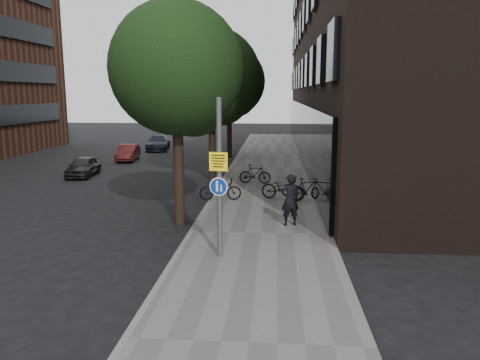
# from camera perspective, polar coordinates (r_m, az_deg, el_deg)

# --- Properties ---
(ground) EXTENTS (120.00, 120.00, 0.00)m
(ground) POSITION_cam_1_polar(r_m,az_deg,el_deg) (11.88, 0.80, -11.67)
(ground) COLOR black
(ground) RESTS_ON ground
(sidewalk) EXTENTS (4.50, 60.00, 0.12)m
(sidewalk) POSITION_cam_1_polar(r_m,az_deg,el_deg) (21.45, 3.13, -1.40)
(sidewalk) COLOR slate
(sidewalk) RESTS_ON ground
(curb_edge) EXTENTS (0.15, 60.00, 0.13)m
(curb_edge) POSITION_cam_1_polar(r_m,az_deg,el_deg) (21.61, -2.84, -1.30)
(curb_edge) COLOR slate
(curb_edge) RESTS_ON ground
(building_right_dark_brick) EXTENTS (12.00, 40.00, 18.00)m
(building_right_dark_brick) POSITION_cam_1_polar(r_m,az_deg,el_deg) (34.20, 18.44, 17.59)
(building_right_dark_brick) COLOR black
(building_right_dark_brick) RESTS_ON ground
(street_tree_near) EXTENTS (4.40, 4.40, 7.50)m
(street_tree_near) POSITION_cam_1_polar(r_m,az_deg,el_deg) (15.96, -7.40, 12.67)
(street_tree_near) COLOR black
(street_tree_near) RESTS_ON ground
(street_tree_mid) EXTENTS (5.00, 5.00, 7.80)m
(street_tree_mid) POSITION_cam_1_polar(r_m,az_deg,el_deg) (24.34, -3.28, 11.98)
(street_tree_mid) COLOR black
(street_tree_mid) RESTS_ON ground
(street_tree_far) EXTENTS (5.00, 5.00, 7.80)m
(street_tree_far) POSITION_cam_1_polar(r_m,az_deg,el_deg) (33.28, -1.19, 11.60)
(street_tree_far) COLOR black
(street_tree_far) RESTS_ON ground
(signpost) EXTENTS (0.49, 0.14, 4.27)m
(signpost) POSITION_cam_1_polar(r_m,az_deg,el_deg) (12.37, -2.53, 0.22)
(signpost) COLOR #595B5E
(signpost) RESTS_ON sidewalk
(pedestrian) EXTENTS (0.74, 0.60, 1.74)m
(pedestrian) POSITION_cam_1_polar(r_m,az_deg,el_deg) (15.68, 6.11, -2.42)
(pedestrian) COLOR black
(pedestrian) RESTS_ON sidewalk
(parked_bike_facade_near) EXTENTS (1.98, 1.19, 0.99)m
(parked_bike_facade_near) POSITION_cam_1_polar(r_m,az_deg,el_deg) (19.53, 5.27, -0.96)
(parked_bike_facade_near) COLOR black
(parked_bike_facade_near) RESTS_ON sidewalk
(parked_bike_facade_far) EXTENTS (1.64, 0.93, 0.95)m
(parked_bike_facade_far) POSITION_cam_1_polar(r_m,az_deg,el_deg) (19.46, 8.18, -1.12)
(parked_bike_facade_far) COLOR black
(parked_bike_facade_far) RESTS_ON sidewalk
(parked_bike_curb_near) EXTENTS (1.80, 0.88, 0.91)m
(parked_bike_curb_near) POSITION_cam_1_polar(r_m,az_deg,el_deg) (19.35, -2.41, -1.15)
(parked_bike_curb_near) COLOR black
(parked_bike_curb_near) RESTS_ON sidewalk
(parked_bike_curb_far) EXTENTS (1.59, 0.56, 0.93)m
(parked_bike_curb_far) POSITION_cam_1_polar(r_m,az_deg,el_deg) (22.95, 1.83, 0.74)
(parked_bike_curb_far) COLOR black
(parked_bike_curb_far) RESTS_ON sidewalk
(parked_car_near) EXTENTS (1.54, 3.28, 1.09)m
(parked_car_near) POSITION_cam_1_polar(r_m,az_deg,el_deg) (27.03, -18.57, 1.58)
(parked_car_near) COLOR black
(parked_car_near) RESTS_ON ground
(parked_car_mid) EXTENTS (1.50, 3.37, 1.07)m
(parked_car_mid) POSITION_cam_1_polar(r_m,az_deg,el_deg) (32.51, -13.49, 3.26)
(parked_car_mid) COLOR #4E1816
(parked_car_mid) RESTS_ON ground
(parked_car_far) EXTENTS (2.18, 4.29, 1.19)m
(parked_car_far) POSITION_cam_1_polar(r_m,az_deg,el_deg) (38.14, -9.93, 4.52)
(parked_car_far) COLOR black
(parked_car_far) RESTS_ON ground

